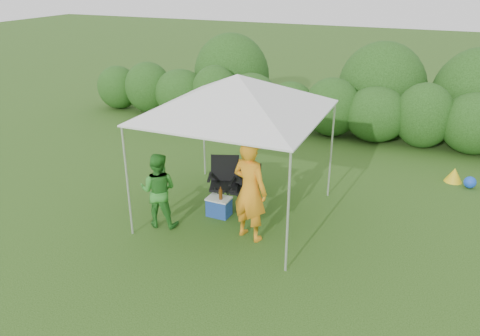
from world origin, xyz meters
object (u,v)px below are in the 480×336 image
at_px(chair_right, 246,184).
at_px(chair_left, 224,178).
at_px(man, 250,190).
at_px(woman, 158,190).
at_px(cooler, 219,206).
at_px(canopy, 237,94).

height_order(chair_right, chair_left, chair_left).
distance_m(man, woman, 1.79).
distance_m(chair_right, cooler, 0.74).
distance_m(chair_left, man, 1.47).
bearing_deg(chair_right, cooler, -129.75).
height_order(chair_right, cooler, chair_right).
bearing_deg(cooler, canopy, 38.36).
bearing_deg(canopy, cooler, -143.28).
relative_size(chair_right, cooler, 1.96).
relative_size(chair_right, chair_left, 0.90).
xyz_separation_m(man, woman, (-1.76, -0.24, -0.22)).
bearing_deg(chair_right, woman, -140.39).
bearing_deg(man, cooler, -15.58).
distance_m(canopy, cooler, 2.30).
bearing_deg(canopy, chair_left, 146.22).
bearing_deg(cooler, man, -29.45).
bearing_deg(woman, chair_right, -146.18).
xyz_separation_m(chair_right, woman, (-1.25, -1.33, 0.21)).
xyz_separation_m(canopy, chair_left, (-0.42, 0.28, -1.88)).
bearing_deg(woman, cooler, -152.20).
bearing_deg(chair_right, chair_left, 179.53).
relative_size(chair_right, man, 0.49).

